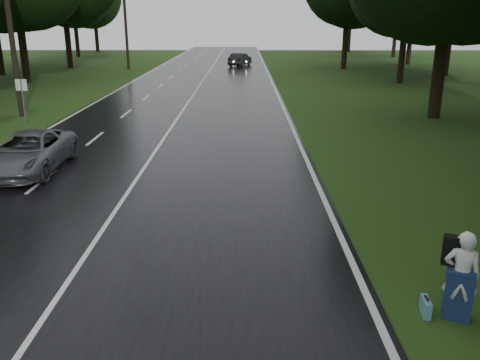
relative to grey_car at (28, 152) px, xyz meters
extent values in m
plane|color=#244313|center=(3.85, -9.17, -0.69)|extent=(160.00, 160.00, 0.00)
cube|color=black|center=(3.85, 10.83, -0.67)|extent=(12.00, 140.00, 0.04)
cube|color=silver|center=(3.85, 10.83, -0.65)|extent=(0.12, 140.00, 0.01)
imported|color=#575A5D|center=(0.00, 0.00, 0.00)|extent=(2.27, 4.75, 1.31)
imported|color=black|center=(6.90, 40.47, 0.03)|extent=(2.68, 4.43, 1.38)
imported|color=silver|center=(11.05, -8.71, 0.13)|extent=(0.70, 0.58, 1.64)
cube|color=#17274E|center=(11.05, -8.71, -0.23)|extent=(0.54, 0.45, 0.92)
cube|color=black|center=(10.96, -8.48, 0.49)|extent=(0.42, 0.32, 0.53)
cube|color=teal|center=(10.55, -8.61, -0.55)|extent=(0.16, 0.43, 0.30)
camera|label=1|loc=(7.32, -16.32, 4.30)|focal=37.30mm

